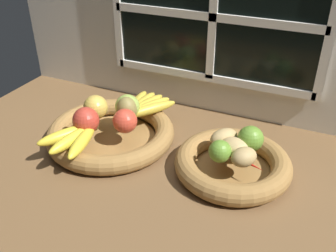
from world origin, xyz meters
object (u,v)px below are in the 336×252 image
(apple_red_front, at_px, (86,120))
(potato_oblong, at_px, (224,138))
(banana_bunch_front, at_px, (74,138))
(potato_large, at_px, (234,147))
(fruit_bowl_left, at_px, (111,133))
(lime_far, at_px, (250,139))
(apple_red_right, at_px, (125,121))
(potato_small, at_px, (244,157))
(apple_green_back, at_px, (127,107))
(banana_bunch_back, at_px, (144,106))
(apple_golden_left, at_px, (96,107))
(lime_near, at_px, (220,151))
(fruit_bowl_right, at_px, (233,164))
(pear_brown, at_px, (127,109))
(chili_pepper, at_px, (240,159))

(apple_red_front, relative_size, potato_oblong, 0.95)
(banana_bunch_front, xyz_separation_m, potato_oblong, (0.36, 0.14, 0.01))
(potato_large, height_order, potato_oblong, potato_oblong)
(fruit_bowl_left, height_order, lime_far, lime_far)
(fruit_bowl_left, xyz_separation_m, apple_red_front, (-0.04, -0.06, 0.07))
(apple_red_right, distance_m, potato_small, 0.33)
(potato_oblong, bearing_deg, apple_red_right, -171.09)
(apple_red_right, distance_m, apple_green_back, 0.08)
(potato_large, bearing_deg, banana_bunch_front, -163.42)
(apple_red_right, bearing_deg, banana_bunch_back, 94.00)
(potato_oblong, bearing_deg, apple_golden_left, -178.54)
(banana_bunch_back, relative_size, lime_near, 3.21)
(fruit_bowl_right, height_order, apple_green_back, apple_green_back)
(apple_red_right, height_order, banana_bunch_front, apple_red_right)
(apple_green_back, bearing_deg, apple_golden_left, -154.18)
(apple_red_front, height_order, lime_near, apple_red_front)
(pear_brown, xyz_separation_m, chili_pepper, (0.35, -0.07, -0.03))
(fruit_bowl_right, distance_m, banana_bunch_back, 0.33)
(fruit_bowl_right, bearing_deg, lime_near, -123.69)
(banana_bunch_front, bearing_deg, potato_large, 16.58)
(fruit_bowl_left, relative_size, apple_golden_left, 5.17)
(banana_bunch_back, relative_size, chili_pepper, 1.42)
(pear_brown, xyz_separation_m, banana_bunch_front, (-0.07, -0.16, -0.02))
(fruit_bowl_left, relative_size, potato_oblong, 4.73)
(apple_red_right, relative_size, potato_small, 1.02)
(potato_oblong, bearing_deg, pear_brown, 177.63)
(fruit_bowl_right, xyz_separation_m, apple_red_front, (-0.40, -0.06, 0.06))
(fruit_bowl_right, bearing_deg, apple_green_back, 170.19)
(apple_golden_left, relative_size, pear_brown, 0.95)
(pear_brown, relative_size, potato_small, 1.12)
(apple_red_front, height_order, chili_pepper, apple_red_front)
(apple_green_back, xyz_separation_m, chili_pepper, (0.36, -0.08, -0.02))
(fruit_bowl_right, distance_m, lime_near, 0.07)
(fruit_bowl_right, height_order, potato_small, potato_small)
(fruit_bowl_left, height_order, banana_bunch_front, banana_bunch_front)
(fruit_bowl_right, xyz_separation_m, lime_near, (-0.03, -0.04, 0.06))
(pear_brown, relative_size, lime_far, 1.13)
(fruit_bowl_left, height_order, apple_green_back, apple_green_back)
(chili_pepper, bearing_deg, fruit_bowl_left, -163.99)
(pear_brown, relative_size, chili_pepper, 0.59)
(fruit_bowl_right, distance_m, lime_far, 0.08)
(apple_red_right, bearing_deg, fruit_bowl_right, 2.65)
(apple_red_right, relative_size, potato_large, 0.88)
(apple_green_back, distance_m, potato_oblong, 0.30)
(lime_near, bearing_deg, chili_pepper, 13.39)
(potato_oblong, bearing_deg, chili_pepper, -42.99)
(apple_red_right, bearing_deg, banana_bunch_front, -131.96)
(apple_golden_left, xyz_separation_m, banana_bunch_back, (0.11, 0.10, -0.02))
(lime_near, distance_m, lime_far, 0.09)
(lime_far, bearing_deg, chili_pepper, -96.10)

